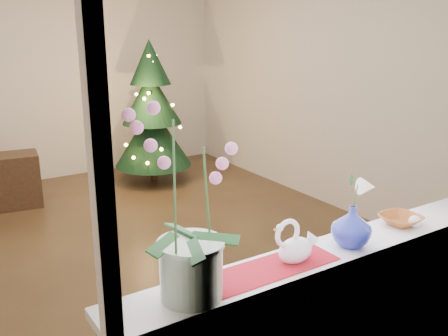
# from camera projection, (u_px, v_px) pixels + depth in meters

# --- Properties ---
(ground) EXTENTS (5.00, 5.00, 0.00)m
(ground) POSITION_uv_depth(u_px,v_px,m) (134.00, 247.00, 4.45)
(ground) COLOR #342315
(ground) RESTS_ON ground
(wall_back) EXTENTS (4.50, 0.10, 2.70)m
(wall_back) POSITION_uv_depth(u_px,v_px,m) (47.00, 72.00, 6.09)
(wall_back) COLOR beige
(wall_back) RESTS_ON ground
(wall_front) EXTENTS (4.50, 0.10, 2.70)m
(wall_front) POSITION_uv_depth(u_px,v_px,m) (358.00, 166.00, 2.06)
(wall_front) COLOR beige
(wall_front) RESTS_ON ground
(wall_right) EXTENTS (0.10, 5.00, 2.70)m
(wall_right) POSITION_uv_depth(u_px,v_px,m) (327.00, 79.00, 5.25)
(wall_right) COLOR beige
(wall_right) RESTS_ON ground
(windowsill) EXTENTS (2.20, 0.26, 0.04)m
(windowsill) POSITION_uv_depth(u_px,v_px,m) (329.00, 254.00, 2.29)
(windowsill) COLOR white
(windowsill) RESTS_ON window_apron
(window_frame) EXTENTS (2.22, 0.06, 1.60)m
(window_frame) POSITION_uv_depth(u_px,v_px,m) (359.00, 80.00, 1.99)
(window_frame) COLOR white
(window_frame) RESTS_ON windowsill
(runner) EXTENTS (0.70, 0.20, 0.01)m
(runner) POSITION_uv_depth(u_px,v_px,m) (264.00, 270.00, 2.09)
(runner) COLOR maroon
(runner) RESTS_ON windowsill
(orchid_pot) EXTENTS (0.30, 0.30, 0.75)m
(orchid_pot) POSITION_uv_depth(u_px,v_px,m) (190.00, 204.00, 1.79)
(orchid_pot) COLOR white
(orchid_pot) RESTS_ON windowsill
(swan) EXTENTS (0.25, 0.17, 0.20)m
(swan) POSITION_uv_depth(u_px,v_px,m) (296.00, 241.00, 2.14)
(swan) COLOR white
(swan) RESTS_ON windowsill
(blue_vase) EXTENTS (0.28, 0.28, 0.22)m
(blue_vase) POSITION_uv_depth(u_px,v_px,m) (352.00, 223.00, 2.30)
(blue_vase) COLOR navy
(blue_vase) RESTS_ON windowsill
(lily) EXTENTS (0.12, 0.07, 0.17)m
(lily) POSITION_uv_depth(u_px,v_px,m) (355.00, 183.00, 2.24)
(lily) COLOR white
(lily) RESTS_ON blue_vase
(paperweight) EXTENTS (0.07, 0.07, 0.06)m
(paperweight) POSITION_uv_depth(u_px,v_px,m) (415.00, 222.00, 2.53)
(paperweight) COLOR white
(paperweight) RESTS_ON windowsill
(amber_dish) EXTENTS (0.17, 0.17, 0.04)m
(amber_dish) POSITION_uv_depth(u_px,v_px,m) (401.00, 220.00, 2.57)
(amber_dish) COLOR brown
(amber_dish) RESTS_ON windowsill
(xmas_tree) EXTENTS (1.17, 1.17, 1.74)m
(xmas_tree) POSITION_uv_depth(u_px,v_px,m) (152.00, 112.00, 6.11)
(xmas_tree) COLOR #103219
(xmas_tree) RESTS_ON ground
(side_table) EXTENTS (0.82, 0.49, 0.58)m
(side_table) POSITION_uv_depth(u_px,v_px,m) (2.00, 182.00, 5.32)
(side_table) COLOR black
(side_table) RESTS_ON ground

